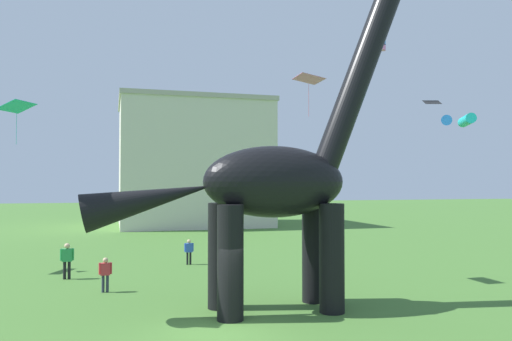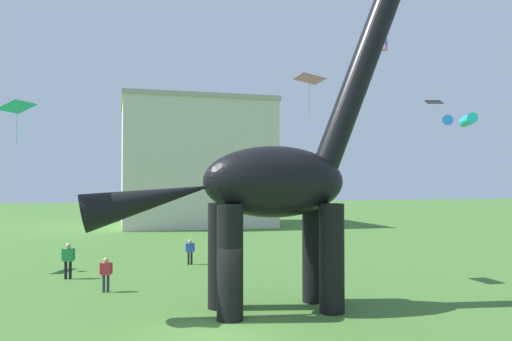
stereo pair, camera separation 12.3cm
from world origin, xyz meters
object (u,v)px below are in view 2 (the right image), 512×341
(person_photographer, at_px, (190,249))
(dinosaur_sculpture, at_px, (273,182))
(kite_near_high, at_px, (382,44))
(kite_far_right, at_px, (464,120))
(person_strolling_adult, at_px, (106,271))
(kite_drifting, at_px, (309,79))
(person_near_flyer, at_px, (68,257))
(kite_near_low, at_px, (17,107))
(kite_mid_left, at_px, (434,102))

(person_photographer, bearing_deg, dinosaur_sculpture, -36.21)
(kite_near_high, height_order, kite_far_right, kite_near_high)
(person_strolling_adult, height_order, kite_drifting, kite_drifting)
(dinosaur_sculpture, distance_m, person_near_flyer, 12.40)
(person_photographer, distance_m, person_near_flyer, 7.11)
(kite_near_high, height_order, kite_near_low, kite_near_high)
(dinosaur_sculpture, xyz_separation_m, kite_far_right, (11.52, 3.99, 3.20))
(kite_drifting, bearing_deg, person_photographer, 124.91)
(person_near_flyer, bearing_deg, kite_near_low, 115.28)
(person_near_flyer, xyz_separation_m, person_strolling_adult, (1.88, -3.71, -0.16))
(kite_near_low, xyz_separation_m, kite_far_right, (20.48, 3.56, 0.68))
(dinosaur_sculpture, bearing_deg, kite_drifting, 86.48)
(kite_mid_left, bearing_deg, kite_drifting, -141.68)
(kite_near_low, height_order, kite_mid_left, kite_mid_left)
(dinosaur_sculpture, distance_m, person_photographer, 12.35)
(person_near_flyer, distance_m, kite_mid_left, 29.89)
(kite_far_right, bearing_deg, kite_drifting, 174.95)
(dinosaur_sculpture, xyz_separation_m, person_near_flyer, (-7.99, 8.72, -3.73))
(dinosaur_sculpture, bearing_deg, kite_far_right, 50.75)
(kite_near_low, bearing_deg, person_photographer, 56.27)
(person_photographer, height_order, kite_mid_left, kite_mid_left)
(person_photographer, height_order, kite_drifting, kite_drifting)
(kite_near_high, xyz_separation_m, kite_drifting, (-11.76, -13.80, -6.29))
(person_photographer, distance_m, kite_drifting, 12.28)
(kite_near_high, bearing_deg, kite_far_right, -103.79)
(person_photographer, height_order, person_strolling_adult, person_strolling_adult)
(person_strolling_adult, relative_size, kite_near_high, 1.52)
(kite_near_high, height_order, kite_drifting, kite_near_high)
(person_strolling_adult, relative_size, kite_far_right, 0.78)
(person_strolling_adult, height_order, kite_far_right, kite_far_right)
(dinosaur_sculpture, xyz_separation_m, kite_drifting, (3.32, 4.72, 5.03))
(person_near_flyer, relative_size, kite_near_high, 1.79)
(kite_near_low, xyz_separation_m, kite_mid_left, (27.80, 16.55, 3.99))
(dinosaur_sculpture, distance_m, kite_mid_left, 26.19)
(person_strolling_adult, bearing_deg, kite_near_high, 13.10)
(person_photographer, relative_size, kite_near_high, 1.48)
(person_near_flyer, bearing_deg, kite_far_right, -161.67)
(kite_near_high, bearing_deg, kite_mid_left, -22.16)
(kite_near_high, xyz_separation_m, kite_far_right, (-3.56, -14.52, -8.11))
(person_strolling_adult, height_order, kite_near_high, kite_near_high)
(person_photographer, bearing_deg, person_near_flyer, -109.50)
(person_near_flyer, distance_m, kite_drifting, 14.86)
(kite_far_right, bearing_deg, kite_mid_left, 60.59)
(kite_drifting, relative_size, kite_near_low, 1.38)
(dinosaur_sculpture, xyz_separation_m, kite_near_low, (-8.96, 0.43, 2.52))
(kite_drifting, bearing_deg, dinosaur_sculpture, -125.16)
(dinosaur_sculpture, distance_m, person_strolling_adult, 8.81)
(dinosaur_sculpture, relative_size, person_near_flyer, 7.48)
(person_near_flyer, relative_size, person_strolling_adult, 1.18)
(person_strolling_adult, distance_m, kite_mid_left, 29.56)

